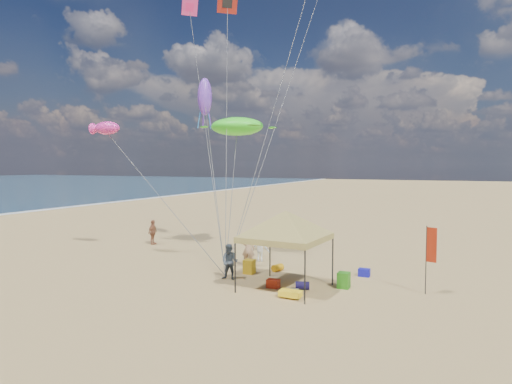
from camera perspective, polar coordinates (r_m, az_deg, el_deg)
ground at (r=21.30m, az=-3.42°, el=-11.28°), size 280.00×280.00×0.00m
canopy_tent at (r=19.32m, az=3.84°, el=-2.79°), size 6.44×6.44×3.98m
feather_flag at (r=19.92m, az=21.50°, el=-6.83°), size 0.43×0.16×2.90m
cooler_red at (r=20.00m, az=2.23°, el=-11.69°), size 0.54×0.38×0.38m
cooler_blue at (r=22.54m, az=13.75°, el=-10.04°), size 0.54×0.38×0.38m
bag_navy at (r=19.82m, az=5.99°, el=-11.89°), size 0.69×0.54×0.36m
bag_orange at (r=22.98m, az=2.78°, el=-9.70°), size 0.54×0.69×0.36m
chair_green at (r=20.29m, az=11.22°, el=-11.07°), size 0.50×0.50×0.70m
chair_yellow at (r=22.43m, az=-0.87°, el=-9.58°), size 0.50×0.50×0.70m
crate_grey at (r=18.94m, az=4.90°, el=-12.75°), size 0.34×0.30×0.28m
beach_cart at (r=18.57m, az=4.45°, el=-12.89°), size 0.90×0.50×0.24m
person_near_a at (r=23.78m, az=-1.01°, el=-7.31°), size 0.80×0.63×1.92m
person_near_b at (r=21.23m, az=-3.40°, el=-8.97°), size 0.89×0.73×1.70m
person_near_c at (r=25.05m, az=0.56°, el=-7.13°), size 1.11×0.73×1.60m
person_far_a at (r=31.03m, az=-13.15°, el=-5.07°), size 0.53×1.03×1.68m
turtle_kite at (r=26.85m, az=-2.48°, el=8.42°), size 3.87×3.43×1.09m
fish_kite at (r=27.42m, az=-18.62°, el=7.81°), size 1.91×1.39×0.77m
squid_kite at (r=29.44m, az=-6.61°, el=12.08°), size 0.99×0.99×2.40m
stunt_kite_pink at (r=38.82m, az=-8.53°, el=22.45°), size 1.31×1.29×1.17m
stunt_kite_red at (r=32.81m, az=-3.70°, el=23.13°), size 1.45×1.36×1.26m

